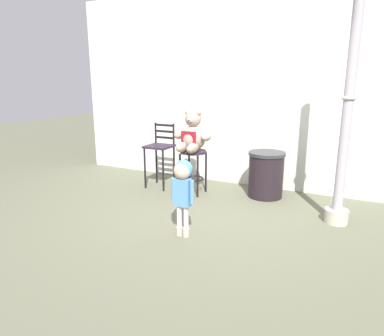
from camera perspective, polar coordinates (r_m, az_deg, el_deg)
ground_plane at (r=4.75m, az=1.22°, el=-7.80°), size 24.00×24.00×0.00m
building_wall at (r=6.12m, az=8.93°, el=12.63°), size 6.58×0.30×3.27m
bar_stool_with_teddy at (r=5.55m, az=0.19°, el=0.91°), size 0.41×0.41×0.70m
teddy_bear at (r=5.44m, az=0.05°, el=5.29°), size 0.61×0.55×0.65m
child_walking at (r=3.96m, az=-1.52°, el=-2.25°), size 0.29×0.23×0.91m
trash_bin at (r=5.53m, az=11.97°, el=-1.02°), size 0.56×0.56×0.71m
lamppost at (r=4.62m, az=23.62°, el=4.11°), size 0.29×0.29×2.71m
bar_chair_empty at (r=5.90m, az=-5.23°, el=2.99°), size 0.42×0.42×1.08m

